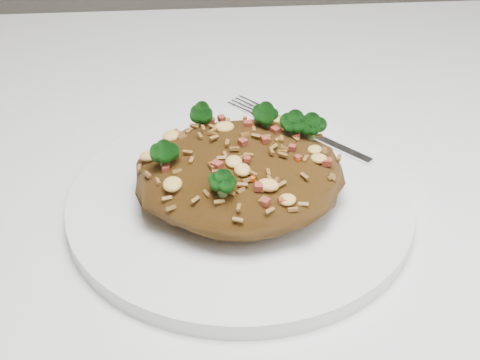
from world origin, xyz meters
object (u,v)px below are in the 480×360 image
(dining_table, at_px, (277,260))
(fried_rice, at_px, (240,165))
(plate, at_px, (240,202))
(fork, at_px, (304,132))

(dining_table, relative_size, fried_rice, 7.26)
(plate, height_order, fried_rice, fried_rice)
(dining_table, height_order, fried_rice, fried_rice)
(plate, xyz_separation_m, fried_rice, (0.00, 0.00, 0.04))
(fried_rice, relative_size, fork, 1.28)
(fried_rice, height_order, fork, fried_rice)
(plate, bearing_deg, dining_table, 40.75)
(dining_table, xyz_separation_m, plate, (-0.04, -0.03, 0.10))
(dining_table, height_order, plate, plate)
(dining_table, distance_m, fork, 0.12)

